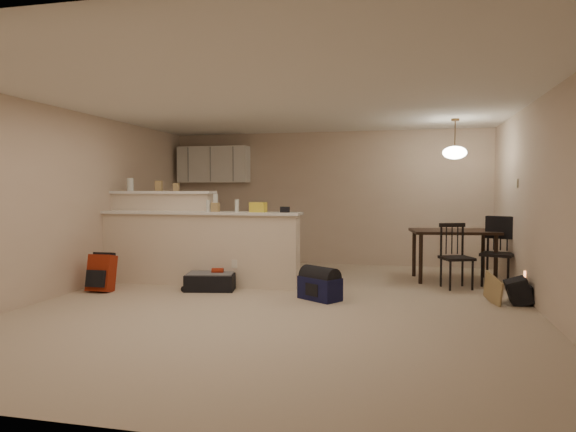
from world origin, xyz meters
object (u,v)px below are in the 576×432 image
(red_backpack, at_px, (101,273))
(dining_chair_far, at_px, (498,252))
(dining_chair_near, at_px, (457,256))
(navy_duffel, at_px, (320,288))
(pendant_lamp, at_px, (455,152))
(black_daypack, at_px, (518,291))
(dining_table, at_px, (453,236))
(suitcase, at_px, (211,282))

(red_backpack, bearing_deg, dining_chair_far, 16.12)
(dining_chair_near, xyz_separation_m, navy_duffel, (-1.78, -1.18, -0.32))
(dining_chair_far, relative_size, navy_duffel, 1.86)
(pendant_lamp, xyz_separation_m, black_daypack, (0.65, -1.52, -1.84))
(dining_table, height_order, red_backpack, dining_table)
(dining_table, bearing_deg, navy_duffel, -141.62)
(navy_duffel, bearing_deg, dining_chair_near, 67.57)
(pendant_lamp, xyz_separation_m, suitcase, (-3.39, -1.56, -1.88))
(dining_table, height_order, black_daypack, dining_table)
(dining_chair_far, bearing_deg, navy_duffel, -127.43)
(dining_chair_far, distance_m, navy_duffel, 2.83)
(dining_table, bearing_deg, dining_chair_near, -98.00)
(dining_chair_far, bearing_deg, suitcase, -142.66)
(dining_chair_near, bearing_deg, dining_chair_far, 7.50)
(pendant_lamp, bearing_deg, dining_chair_near, -90.47)
(suitcase, bearing_deg, pendant_lamp, 13.89)
(navy_duffel, xyz_separation_m, black_daypack, (2.44, 0.32, 0.01))
(dining_table, distance_m, navy_duffel, 2.62)
(red_backpack, relative_size, navy_duffel, 0.94)
(dining_table, relative_size, red_backpack, 2.68)
(dining_table, xyz_separation_m, dining_chair_far, (0.59, -0.35, -0.19))
(pendant_lamp, distance_m, red_backpack, 5.51)
(pendant_lamp, xyz_separation_m, navy_duffel, (-1.79, -1.84, -1.84))
(navy_duffel, height_order, black_daypack, black_daypack)
(dining_chair_far, height_order, black_daypack, dining_chair_far)
(red_backpack, bearing_deg, dining_chair_near, 14.66)
(dining_chair_far, distance_m, suitcase, 4.18)
(dining_table, relative_size, pendant_lamp, 2.19)
(dining_chair_near, xyz_separation_m, black_daypack, (0.66, -0.86, -0.31))
(pendant_lamp, distance_m, dining_chair_far, 1.64)
(dining_chair_far, distance_m, black_daypack, 1.22)
(suitcase, bearing_deg, red_backpack, -174.23)
(black_daypack, bearing_deg, navy_duffel, 100.41)
(dining_chair_near, distance_m, suitcase, 3.52)
(pendant_lamp, relative_size, suitcase, 0.92)
(pendant_lamp, bearing_deg, navy_duffel, -134.08)
(black_daypack, bearing_deg, suitcase, 93.42)
(pendant_lamp, height_order, red_backpack, pendant_lamp)
(pendant_lamp, relative_size, red_backpack, 1.23)
(dining_table, relative_size, dining_chair_far, 1.36)
(dining_chair_far, bearing_deg, dining_chair_near, -131.83)
(dining_table, bearing_deg, pendant_lamp, 0.00)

